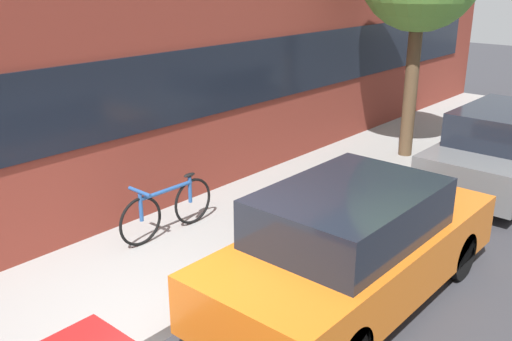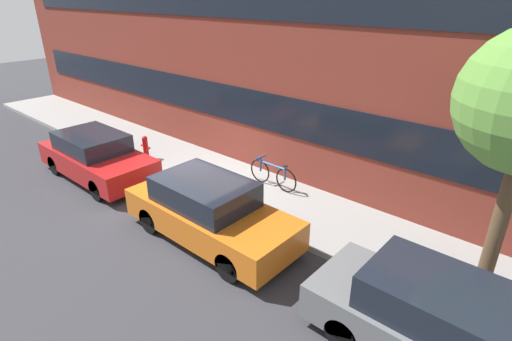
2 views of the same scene
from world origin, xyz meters
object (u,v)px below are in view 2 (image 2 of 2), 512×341
object	(u,v)px
parked_car_orange	(209,211)
parked_car_red	(96,156)
bicycle	(273,174)
fire_hydrant	(146,147)
parked_car_grey	(445,328)

from	to	relation	value
parked_car_orange	parked_car_red	bearing A→B (deg)	180.00
parked_car_orange	bicycle	bearing A→B (deg)	98.62
parked_car_orange	fire_hydrant	size ratio (longest dim) A/B	5.39
parked_car_orange	parked_car_grey	xyz separation A→B (m)	(5.08, -0.00, -0.01)
parked_car_red	parked_car_grey	xyz separation A→B (m)	(10.04, -0.00, 0.02)
parked_car_red	fire_hydrant	world-z (taller)	parked_car_red
parked_car_red	parked_car_grey	bearing A→B (deg)	-0.00
parked_car_orange	parked_car_grey	size ratio (longest dim) A/B	1.01
parked_car_grey	bicycle	size ratio (longest dim) A/B	2.53
parked_car_grey	bicycle	world-z (taller)	parked_car_grey
parked_car_red	bicycle	bearing A→B (deg)	31.34
parked_car_orange	bicycle	distance (m)	2.80
fire_hydrant	bicycle	distance (m)	4.57
fire_hydrant	bicycle	size ratio (longest dim) A/B	0.47
bicycle	parked_car_grey	bearing A→B (deg)	153.96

